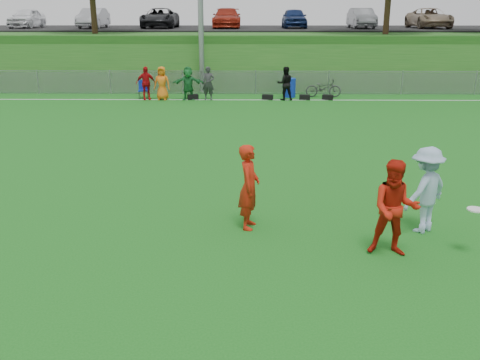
{
  "coord_description": "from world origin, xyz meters",
  "views": [
    {
      "loc": [
        -0.43,
        -9.5,
        4.5
      ],
      "look_at": [
        -0.58,
        0.5,
        1.28
      ],
      "focal_mm": 40.0,
      "sensor_mm": 36.0,
      "label": 1
    }
  ],
  "objects_px": {
    "player_red_left": "(249,187)",
    "frisbee": "(475,209)",
    "player_blue": "(426,190)",
    "recycling_bin": "(289,88)",
    "bicycle": "(323,88)",
    "player_red_center": "(395,208)"
  },
  "relations": [
    {
      "from": "player_red_left",
      "to": "recycling_bin",
      "type": "xyz_separation_m",
      "value": [
        2.18,
        17.83,
        -0.42
      ]
    },
    {
      "from": "player_red_left",
      "to": "recycling_bin",
      "type": "relative_size",
      "value": 1.86
    },
    {
      "from": "player_red_center",
      "to": "recycling_bin",
      "type": "relative_size",
      "value": 1.9
    },
    {
      "from": "player_red_left",
      "to": "player_red_center",
      "type": "distance_m",
      "value": 3.02
    },
    {
      "from": "player_red_left",
      "to": "player_blue",
      "type": "relative_size",
      "value": 1.0
    },
    {
      "from": "player_red_left",
      "to": "player_blue",
      "type": "height_order",
      "value": "same"
    },
    {
      "from": "frisbee",
      "to": "recycling_bin",
      "type": "bearing_deg",
      "value": 96.13
    },
    {
      "from": "recycling_bin",
      "to": "bicycle",
      "type": "distance_m",
      "value": 1.8
    },
    {
      "from": "player_blue",
      "to": "recycling_bin",
      "type": "xyz_separation_m",
      "value": [
        -1.48,
        17.98,
        -0.42
      ]
    },
    {
      "from": "player_red_left",
      "to": "player_blue",
      "type": "bearing_deg",
      "value": -84.05
    },
    {
      "from": "player_red_center",
      "to": "player_blue",
      "type": "relative_size",
      "value": 1.02
    },
    {
      "from": "frisbee",
      "to": "bicycle",
      "type": "distance_m",
      "value": 19.12
    },
    {
      "from": "player_red_center",
      "to": "bicycle",
      "type": "height_order",
      "value": "player_red_center"
    },
    {
      "from": "recycling_bin",
      "to": "bicycle",
      "type": "xyz_separation_m",
      "value": [
        1.8,
        0.0,
        -0.01
      ]
    },
    {
      "from": "player_blue",
      "to": "bicycle",
      "type": "height_order",
      "value": "player_blue"
    },
    {
      "from": "player_red_left",
      "to": "frisbee",
      "type": "distance_m",
      "value": 4.42
    },
    {
      "from": "player_red_center",
      "to": "player_blue",
      "type": "distance_m",
      "value": 1.47
    },
    {
      "from": "player_blue",
      "to": "recycling_bin",
      "type": "relative_size",
      "value": 1.86
    },
    {
      "from": "player_red_left",
      "to": "frisbee",
      "type": "height_order",
      "value": "player_red_left"
    },
    {
      "from": "frisbee",
      "to": "recycling_bin",
      "type": "xyz_separation_m",
      "value": [
        -2.05,
        19.11,
        -0.43
      ]
    },
    {
      "from": "frisbee",
      "to": "player_red_center",
      "type": "bearing_deg",
      "value": -179.69
    },
    {
      "from": "player_red_left",
      "to": "bicycle",
      "type": "distance_m",
      "value": 18.28
    }
  ]
}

